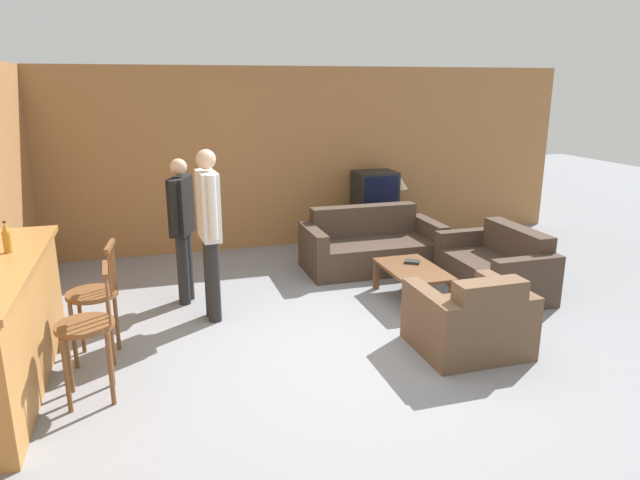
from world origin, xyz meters
TOP-DOWN VIEW (x-y plane):
  - ground_plane at (0.00, 0.00)m, footprint 24.00×24.00m
  - wall_back at (0.00, 3.70)m, footprint 9.40×0.08m
  - bar_counter at (-2.89, 0.20)m, footprint 0.55×2.38m
  - bar_chair_near at (-2.27, -0.16)m, footprint 0.46×0.46m
  - bar_chair_mid at (-2.27, 0.53)m, footprint 0.48×0.48m
  - couch_far at (1.00, 2.25)m, footprint 1.77×0.88m
  - armchair_near at (0.95, -0.28)m, footprint 0.94×0.84m
  - loveseat_right at (2.09, 1.02)m, footprint 0.81×1.40m
  - coffee_table at (1.01, 1.03)m, footprint 0.59×0.97m
  - tv_unit at (1.48, 3.32)m, footprint 1.09×0.45m
  - tv at (1.48, 3.32)m, footprint 0.60×0.51m
  - bottle at (-2.87, 0.50)m, footprint 0.07×0.07m
  - book_on_table at (1.09, 1.20)m, footprint 0.21×0.20m
  - table_lamp at (1.86, 3.32)m, footprint 0.28×0.28m
  - person_by_window at (-1.43, 1.71)m, footprint 0.30×0.51m
  - person_by_counter at (-1.19, 1.14)m, footprint 0.20×0.56m

SIDE VIEW (x-z plane):
  - ground_plane at x=0.00m, z-range 0.00..0.00m
  - loveseat_right at x=2.09m, z-range -0.10..0.65m
  - couch_far at x=1.00m, z-range -0.11..0.67m
  - armchair_near at x=0.95m, z-range -0.10..0.66m
  - tv_unit at x=1.48m, z-range 0.00..0.57m
  - coffee_table at x=1.01m, z-range 0.13..0.51m
  - book_on_table at x=1.09m, z-range 0.37..0.40m
  - bar_counter at x=-2.89m, z-range 0.00..1.05m
  - bar_chair_near at x=-2.27m, z-range 0.03..1.08m
  - bar_chair_mid at x=-2.27m, z-range 0.03..1.08m
  - tv at x=1.48m, z-range 0.57..1.11m
  - person_by_window at x=-1.43m, z-range 0.11..1.71m
  - table_lamp at x=1.86m, z-range 0.68..1.16m
  - person_by_counter at x=-1.19m, z-range 0.12..1.87m
  - bottle at x=-2.87m, z-range 1.03..1.29m
  - wall_back at x=0.00m, z-range 0.00..2.60m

